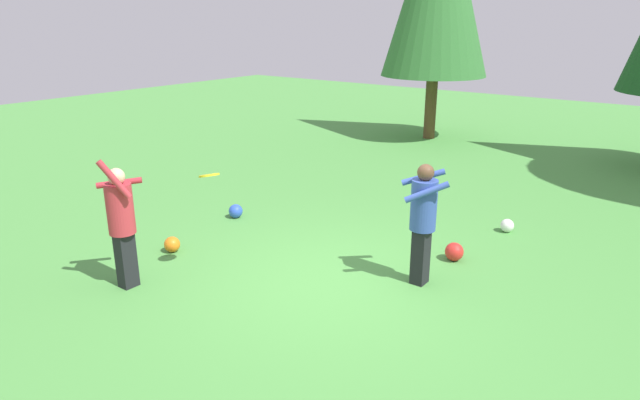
# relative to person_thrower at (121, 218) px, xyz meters

# --- Properties ---
(ground_plane) EXTENTS (40.00, 40.00, 0.00)m
(ground_plane) POSITION_rel_person_thrower_xyz_m (2.10, 1.72, -0.97)
(ground_plane) COLOR #4C9342
(person_thrower) EXTENTS (0.67, 0.67, 1.79)m
(person_thrower) POSITION_rel_person_thrower_xyz_m (0.00, 0.00, 0.00)
(person_thrower) COLOR black
(person_thrower) RESTS_ON ground_plane
(person_catcher) EXTENTS (0.73, 0.71, 1.65)m
(person_catcher) POSITION_rel_person_thrower_xyz_m (3.06, 2.41, 0.01)
(person_catcher) COLOR black
(person_catcher) RESTS_ON ground_plane
(frisbee) EXTENTS (0.35, 0.35, 0.09)m
(frisbee) POSITION_rel_person_thrower_xyz_m (0.74, 0.87, 0.50)
(frisbee) COLOR yellow
(ball_white) EXTENTS (0.22, 0.22, 0.22)m
(ball_white) POSITION_rel_person_thrower_xyz_m (3.37, 4.96, -0.86)
(ball_white) COLOR white
(ball_white) RESTS_ON ground_plane
(ball_blue) EXTENTS (0.25, 0.25, 0.25)m
(ball_blue) POSITION_rel_person_thrower_xyz_m (-0.74, 2.74, -0.84)
(ball_blue) COLOR blue
(ball_blue) RESTS_ON ground_plane
(ball_orange) EXTENTS (0.24, 0.24, 0.24)m
(ball_orange) POSITION_rel_person_thrower_xyz_m (-0.44, 1.08, -0.85)
(ball_orange) COLOR orange
(ball_orange) RESTS_ON ground_plane
(ball_red) EXTENTS (0.27, 0.27, 0.27)m
(ball_red) POSITION_rel_person_thrower_xyz_m (3.13, 3.36, -0.83)
(ball_red) COLOR red
(ball_red) RESTS_ON ground_plane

